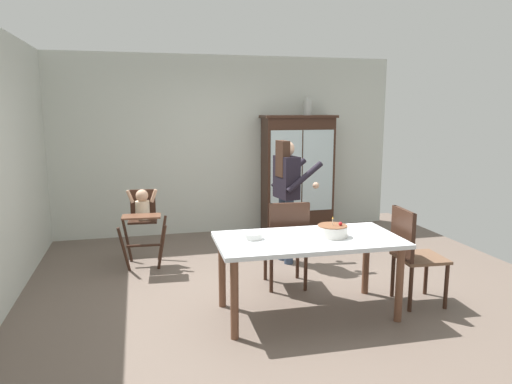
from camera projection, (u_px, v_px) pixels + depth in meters
ground_plane at (274, 291)px, 5.02m from camera, size 6.24×6.24×0.00m
wall_back at (227, 145)px, 7.29m from camera, size 5.32×0.06×2.70m
china_cabinet at (297, 173)px, 7.38m from camera, size 1.14×0.48×1.81m
ceramic_vase at (308, 107)px, 7.24m from camera, size 0.13×0.13×0.27m
high_chair_with_toddler at (143, 213)px, 5.74m from camera, size 0.61×0.71×0.95m
adult_person at (287, 186)px, 5.82m from camera, size 0.56×0.55×1.53m
dining_table at (308, 247)px, 4.36m from camera, size 1.71×0.90×0.74m
birthday_cake at (332, 231)px, 4.38m from camera, size 0.28×0.28×0.19m
serving_bowl at (253, 236)px, 4.31m from camera, size 0.18×0.18×0.05m
dining_chair_far_side at (287, 238)px, 5.00m from camera, size 0.48×0.48×0.96m
dining_chair_right_end at (411, 249)px, 4.62m from camera, size 0.47×0.47×0.96m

